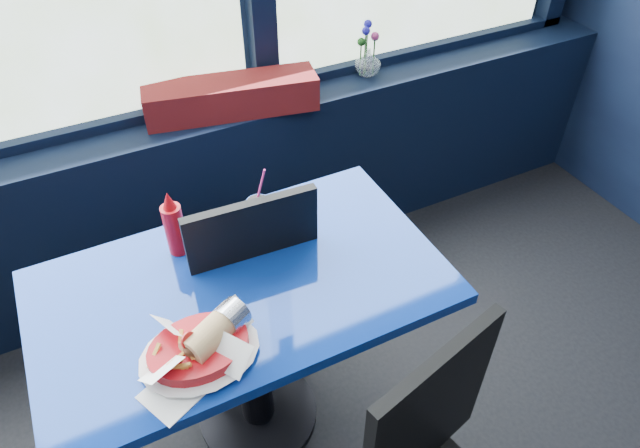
{
  "coord_description": "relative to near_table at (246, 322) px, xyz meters",
  "views": [
    {
      "loc": [
        0.0,
        0.88,
        2.0
      ],
      "look_at": [
        0.55,
        1.98,
        0.9
      ],
      "focal_mm": 32.0,
      "sensor_mm": 36.0,
      "label": 1
    }
  ],
  "objects": [
    {
      "name": "window_sill",
      "position": [
        -0.3,
        0.87,
        -0.17
      ],
      "size": [
        5.0,
        0.26,
        0.8
      ],
      "primitive_type": "cube",
      "color": "black",
      "rests_on": "ground"
    },
    {
      "name": "near_table",
      "position": [
        0.0,
        0.0,
        0.0
      ],
      "size": [
        1.2,
        0.7,
        0.75
      ],
      "color": "black",
      "rests_on": "ground"
    },
    {
      "name": "chair_near_back",
      "position": [
        0.08,
        0.22,
        -0.02
      ],
      "size": [
        0.45,
        0.46,
        0.95
      ],
      "rotation": [
        0.0,
        0.0,
        3.09
      ],
      "color": "black",
      "rests_on": "ground"
    },
    {
      "name": "planter_box",
      "position": [
        0.29,
        0.84,
        0.3
      ],
      "size": [
        0.7,
        0.3,
        0.14
      ],
      "primitive_type": "cube",
      "rotation": [
        0.0,
        0.0,
        -0.2
      ],
      "color": "maroon",
      "rests_on": "window_sill"
    },
    {
      "name": "flower_vase",
      "position": [
        0.93,
        0.88,
        0.31
      ],
      "size": [
        0.14,
        0.14,
        0.24
      ],
      "rotation": [
        0.0,
        0.0,
        -0.21
      ],
      "color": "silver",
      "rests_on": "window_sill"
    },
    {
      "name": "food_basket",
      "position": [
        -0.18,
        -0.19,
        0.22
      ],
      "size": [
        0.29,
        0.28,
        0.1
      ],
      "rotation": [
        0.0,
        0.0,
        0.06
      ],
      "color": "#AC0B12",
      "rests_on": "near_table"
    },
    {
      "name": "ketchup_bottle",
      "position": [
        -0.12,
        0.22,
        0.28
      ],
      "size": [
        0.06,
        0.06,
        0.23
      ],
      "color": "#AC0B12",
      "rests_on": "near_table"
    },
    {
      "name": "soda_cup",
      "position": [
        0.14,
        0.19,
        0.25
      ],
      "size": [
        0.08,
        0.08,
        0.26
      ],
      "rotation": [
        0.0,
        0.0,
        -0.13
      ],
      "color": "navy",
      "rests_on": "near_table"
    },
    {
      "name": "napkin",
      "position": [
        -0.28,
        -0.27,
        0.18
      ],
      "size": [
        0.17,
        0.17,
        0.0
      ],
      "primitive_type": "cube",
      "rotation": [
        0.0,
        0.0,
        0.44
      ],
      "color": "white",
      "rests_on": "near_table"
    }
  ]
}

